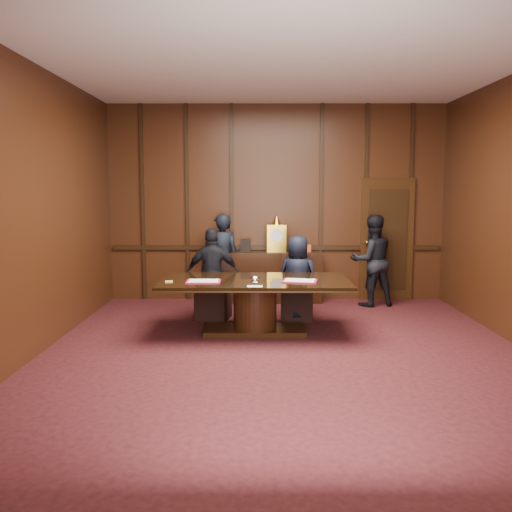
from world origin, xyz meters
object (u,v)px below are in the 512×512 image
(conference_table, at_px, (255,297))
(witness_right, at_px, (372,260))
(signatory_left, at_px, (213,274))
(signatory_right, at_px, (298,278))
(witness_left, at_px, (222,259))
(sideboard, at_px, (276,275))

(conference_table, bearing_deg, witness_right, 42.48)
(signatory_left, distance_m, witness_right, 2.85)
(signatory_left, distance_m, signatory_right, 1.30)
(signatory_right, bearing_deg, witness_right, -124.78)
(witness_right, bearing_deg, signatory_left, 9.26)
(signatory_right, xyz_separation_m, witness_left, (-1.23, 1.20, 0.14))
(conference_table, bearing_deg, signatory_left, 129.09)
(signatory_left, bearing_deg, signatory_right, 176.76)
(conference_table, xyz_separation_m, witness_right, (2.00, 1.83, 0.27))
(sideboard, bearing_deg, witness_left, -170.51)
(sideboard, bearing_deg, signatory_left, -126.92)
(conference_table, height_order, witness_left, witness_left)
(signatory_left, relative_size, signatory_right, 1.08)
(sideboard, xyz_separation_m, signatory_left, (-1.02, -1.36, 0.22))
(sideboard, distance_m, witness_right, 1.69)
(sideboard, distance_m, witness_left, 1.02)
(conference_table, bearing_deg, sideboard, 80.24)
(signatory_left, bearing_deg, sideboard, -130.16)
(witness_left, bearing_deg, conference_table, 99.49)
(sideboard, distance_m, signatory_left, 1.72)
(conference_table, height_order, signatory_left, signatory_left)
(conference_table, bearing_deg, signatory_right, 50.91)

